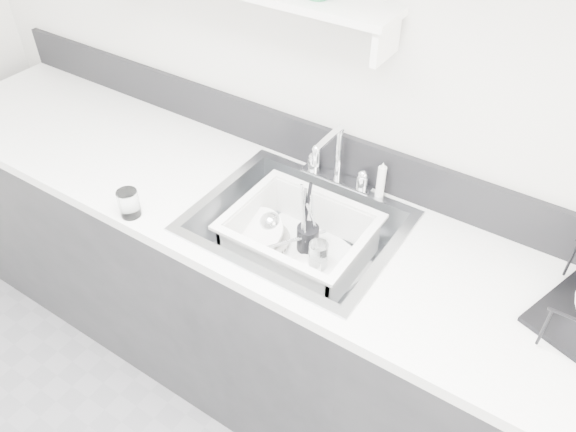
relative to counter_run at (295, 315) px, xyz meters
The scene contains 12 objects.
counter_run is the anchor object (origin of this frame).
backsplash 0.62m from the counter_run, 90.00° to the left, with size 3.20×0.02×0.16m, color black.
sink 0.37m from the counter_run, ahead, with size 0.64×0.52×0.20m, color silver, non-canonical shape.
faucet 0.58m from the counter_run, 90.00° to the left, with size 0.26×0.18×0.23m.
side_sprayer 0.61m from the counter_run, 57.89° to the left, with size 0.03×0.03×0.14m, color white.
wash_tub 0.38m from the counter_run, 46.65° to the left, with size 0.45×0.36×0.17m, color white, non-canonical shape.
plate_stack 0.36m from the counter_run, behind, with size 0.23×0.22×0.09m.
utensil_cup 0.37m from the counter_run, 79.45° to the left, with size 0.07×0.07×0.25m.
ladle 0.35m from the counter_run, behind, with size 0.30×0.11×0.08m, color silver, non-canonical shape.
tumbler_in_tub 0.36m from the counter_run, ahead, with size 0.06×0.06×0.09m, color white.
tumbler_counter 0.73m from the counter_run, 150.36° to the right, with size 0.07×0.07×0.09m, color white.
bowl_small 0.34m from the counter_run, 41.57° to the right, with size 0.11×0.11×0.04m, color white.
Camera 1 is at (0.71, 0.07, 2.09)m, focal length 35.00 mm.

